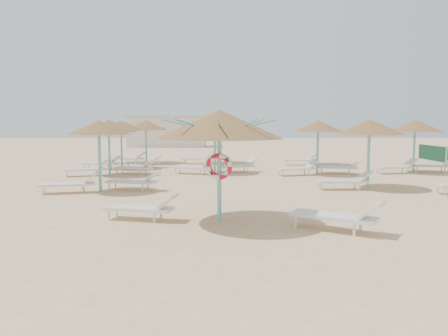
{
  "coord_description": "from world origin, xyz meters",
  "views": [
    {
      "loc": [
        -0.13,
        -11.37,
        2.57
      ],
      "look_at": [
        -0.1,
        0.66,
        1.3
      ],
      "focal_mm": 35.0,
      "sensor_mm": 36.0,
      "label": 1
    }
  ],
  "objects": [
    {
      "name": "lounger_main_b",
      "position": [
        2.61,
        -1.28,
        0.37
      ],
      "size": [
        2.16,
        1.7,
        0.78
      ],
      "rotation": [
        0.0,
        0.0,
        -0.57
      ],
      "color": "white",
      "rests_on": "ground"
    },
    {
      "name": "service_hut",
      "position": [
        -6.0,
        35.0,
        1.64
      ],
      "size": [
        8.4,
        4.4,
        3.25
      ],
      "color": "silver",
      "rests_on": "ground"
    },
    {
      "name": "lounger_main_a",
      "position": [
        -2.21,
        -0.09,
        0.33
      ],
      "size": [
        2.0,
        1.0,
        0.7
      ],
      "rotation": [
        0.0,
        0.0,
        -0.23
      ],
      "color": "white",
      "rests_on": "ground"
    },
    {
      "name": "main_palapa",
      "position": [
        -0.22,
        -0.35,
        2.5
      ],
      "size": [
        3.21,
        3.21,
        2.88
      ],
      "color": "#6BB7B9",
      "rests_on": "ground"
    },
    {
      "name": "ground",
      "position": [
        0.0,
        0.0,
        0.0
      ],
      "size": [
        120.0,
        120.0,
        0.0
      ],
      "primitive_type": "plane",
      "color": "#E0BA89",
      "rests_on": "ground"
    },
    {
      "name": "palapa_field",
      "position": [
        1.34,
        10.7,
        2.29
      ],
      "size": [
        19.65,
        14.31,
        2.71
      ],
      "color": "#6BB7B9",
      "rests_on": "ground"
    }
  ]
}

